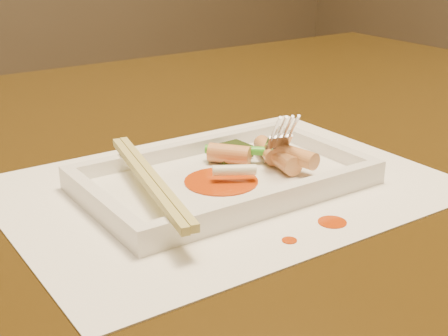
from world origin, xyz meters
TOP-DOWN VIEW (x-y plane):
  - table at (0.00, 0.00)m, footprint 1.40×0.90m
  - placemat at (-0.07, -0.15)m, footprint 0.40×0.30m
  - sauce_splatter_a at (-0.04, -0.27)m, footprint 0.02×0.02m
  - sauce_splatter_b at (-0.09, -0.27)m, footprint 0.01×0.01m
  - plate_base at (-0.07, -0.15)m, footprint 0.26×0.16m
  - plate_rim_far at (-0.07, -0.08)m, footprint 0.26×0.01m
  - plate_rim_near at (-0.07, -0.23)m, footprint 0.26×0.01m
  - plate_rim_left at (-0.20, -0.15)m, footprint 0.01×0.14m
  - plate_rim_right at (0.05, -0.15)m, footprint 0.01×0.14m
  - veg_piece at (-0.04, -0.11)m, footprint 0.04×0.03m
  - scallion_white at (-0.07, -0.17)m, footprint 0.04×0.03m
  - scallion_green at (-0.03, -0.13)m, footprint 0.07×0.06m
  - chopstick_a at (-0.16, -0.15)m, footprint 0.05×0.21m
  - chopstick_b at (-0.15, -0.15)m, footprint 0.05×0.21m
  - fork at (-0.00, -0.13)m, footprint 0.09×0.10m
  - sauce_blob_0 at (-0.08, -0.16)m, footprint 0.07×0.07m
  - rice_cake_0 at (-0.01, -0.14)m, footprint 0.03×0.05m
  - rice_cake_1 at (-0.01, -0.17)m, footprint 0.03×0.05m
  - rice_cake_2 at (-0.01, -0.18)m, footprint 0.02×0.05m
  - rice_cake_3 at (-0.05, -0.13)m, footprint 0.04×0.04m

SIDE VIEW (x-z plane):
  - table at x=0.00m, z-range 0.27..1.02m
  - placemat at x=-0.07m, z-range 0.75..0.75m
  - sauce_splatter_a at x=-0.04m, z-range 0.75..0.75m
  - sauce_splatter_b at x=-0.09m, z-range 0.75..0.75m
  - plate_base at x=-0.07m, z-range 0.75..0.76m
  - sauce_blob_0 at x=-0.08m, z-range 0.76..0.76m
  - plate_rim_far at x=-0.07m, z-range 0.76..0.77m
  - plate_rim_near at x=-0.07m, z-range 0.76..0.77m
  - plate_rim_left at x=-0.20m, z-range 0.76..0.77m
  - plate_rim_right at x=0.05m, z-range 0.76..0.77m
  - veg_piece at x=-0.04m, z-range 0.76..0.77m
  - rice_cake_0 at x=-0.01m, z-range 0.76..0.78m
  - rice_cake_1 at x=-0.01m, z-range 0.76..0.78m
  - rice_cake_3 at x=-0.05m, z-range 0.76..0.78m
  - scallion_white at x=-0.07m, z-range 0.77..0.78m
  - scallion_green at x=-0.03m, z-range 0.77..0.78m
  - rice_cake_2 at x=-0.01m, z-range 0.77..0.78m
  - chopstick_a at x=-0.16m, z-range 0.77..0.78m
  - chopstick_b at x=-0.15m, z-range 0.77..0.78m
  - fork at x=0.00m, z-range 0.76..0.90m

